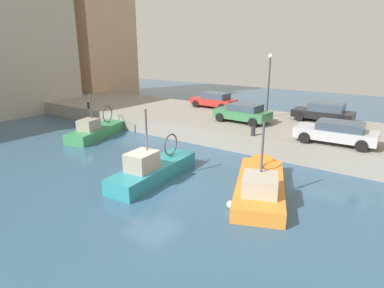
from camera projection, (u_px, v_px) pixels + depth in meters
The scene contains 14 objects.
water_surface at pixel (150, 185), 16.09m from camera, with size 80.00×80.00×0.00m, color #335675.
quay_wall at pixel (252, 128), 24.90m from camera, with size 9.00×56.00×1.20m, color gray.
fishing_boat_green at pixel (100, 134), 24.93m from camera, with size 6.56×3.33×3.99m.
fishing_boat_teal at pixel (157, 174), 17.02m from camera, with size 6.57×2.08×4.50m.
fishing_boat_orange at pixel (260, 187), 15.55m from camera, with size 7.18×4.45×4.54m.
parked_car_green at pixel (243, 113), 23.82m from camera, with size 2.20×4.08×1.35m.
parked_car_black at pixel (324, 112), 24.06m from camera, with size 2.13×4.30×1.39m.
parked_car_red at pixel (214, 100), 29.36m from camera, with size 2.02×4.20×1.38m.
parked_car_silver at pixel (337, 132), 18.52m from camera, with size 2.09×4.42×1.30m.
mooring_bollard_south at pixel (253, 131), 20.30m from camera, with size 0.28×0.28×0.55m, color #2D2D33.
mooring_bollard_mid at pixel (89, 105), 29.15m from camera, with size 0.28×0.28×0.55m, color #2D2D33.
quay_streetlamp at pixel (269, 75), 24.68m from camera, with size 0.36×0.36×4.83m.
waterfront_building_west_mid at pixel (90, 12), 40.79m from camera, with size 8.04×8.60×21.29m.
waterfront_building_east_mid at pixel (4, 18), 31.71m from camera, with size 11.26×7.87×18.28m.
Camera 1 is at (-10.90, -10.25, 6.58)m, focal length 30.49 mm.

